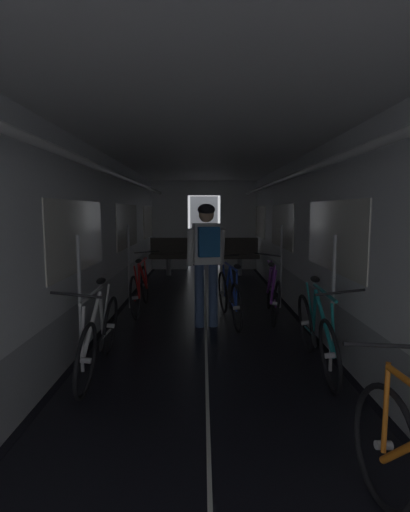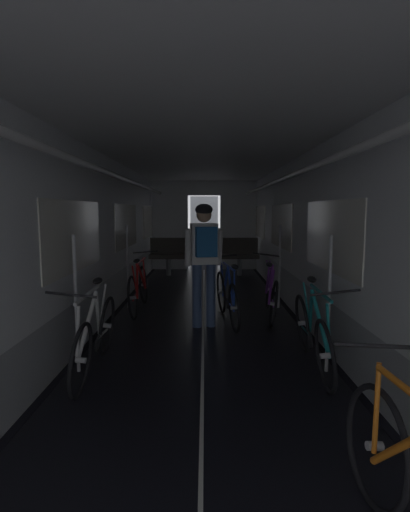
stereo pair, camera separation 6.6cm
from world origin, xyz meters
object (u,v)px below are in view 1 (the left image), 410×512
Objects in this scene: bicycle_white at (99,336)px; bicycle_blue_in_aisle at (229,296)px; bench_seat_far_left at (169,253)px; person_cyclist_aisle at (207,252)px; bench_seat_far_right at (239,253)px; bicycle_red at (140,288)px; bicycle_purple at (273,293)px; bicycle_teal at (317,332)px.

bicycle_blue_in_aisle is (1.44, 1.80, 0.00)m from bicycle_white.
person_cyclist_aisle reaches higher than bench_seat_far_left.
bench_seat_far_right is 4.08m from bicycle_red.
bicycle_red is at bearing 169.64° from bicycle_purple.
bench_seat_far_right is 0.58× the size of bicycle_purple.
bicycle_white is at bearing -91.74° from bench_seat_far_left.
bicycle_white is 1.00× the size of bicycle_teal.
bicycle_blue_in_aisle is at bearing -23.67° from bicycle_red.
bicycle_teal is (0.25, -5.89, -0.19)m from bench_seat_far_right.
bicycle_purple is at bearing -63.87° from bench_seat_far_left.
bench_seat_far_right reaches higher than bicycle_white.
person_cyclist_aisle is at bearing 54.32° from bicycle_white.
bicycle_teal is at bearing -86.94° from bicycle_purple.
bench_seat_far_left is 6.00m from bicycle_white.
bicycle_purple is at bearing 26.19° from person_cyclist_aisle.
bicycle_purple is 0.98× the size of person_cyclist_aisle.
bicycle_blue_in_aisle is (1.26, -4.19, -0.18)m from bench_seat_far_left.
person_cyclist_aisle is (1.10, 1.53, 0.69)m from bicycle_white.
bench_seat_far_right is 0.58× the size of bicycle_teal.
bicycle_red is (-0.15, -3.57, -0.18)m from bench_seat_far_left.
bicycle_blue_in_aisle is at bearing -161.01° from bicycle_purple.
bicycle_white is at bearing -177.39° from bicycle_teal.
bench_seat_far_left is 4.58m from person_cyclist_aisle.
bicycle_red is 0.98× the size of person_cyclist_aisle.
person_cyclist_aisle is 0.81m from bicycle_blue_in_aisle.
bicycle_white is 1.00× the size of bicycle_red.
bicycle_teal is at bearing -46.50° from bicycle_red.
bench_seat_far_right is 3.96m from bicycle_purple.
bicycle_red is (-1.95, -3.57, -0.18)m from bench_seat_far_right.
bicycle_teal is 1.00× the size of bicycle_blue_in_aisle.
bicycle_teal is 1.95m from person_cyclist_aisle.
bicycle_red is at bearing 89.34° from bicycle_white.
bench_seat_far_right is at bearing 0.00° from bench_seat_far_left.
bicycle_white is 2.42m from bicycle_red.
bicycle_blue_in_aisle is at bearing 38.30° from person_cyclist_aisle.
person_cyclist_aisle is at bearing -153.81° from bicycle_purple.
bench_seat_far_left is 6.24m from bicycle_teal.
bicycle_teal is at bearing -70.86° from bench_seat_far_left.
bicycle_blue_in_aisle is (1.41, -0.62, 0.00)m from bicycle_red.
person_cyclist_aisle is at bearing -39.60° from bicycle_red.
bench_seat_far_right is at bearing 92.05° from bicycle_purple.
bench_seat_far_left is at bearing 106.68° from bicycle_blue_in_aisle.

